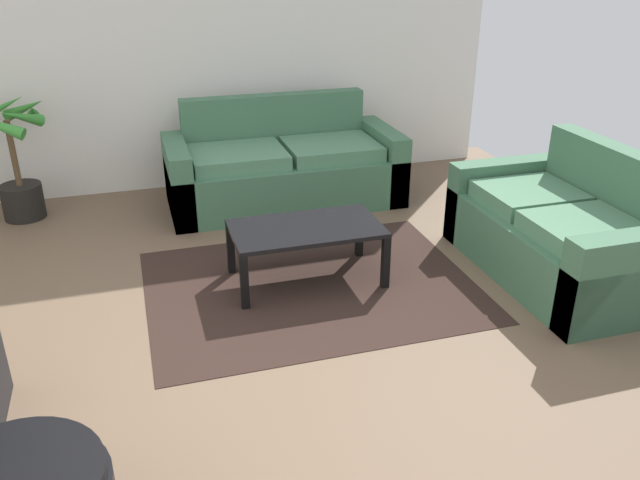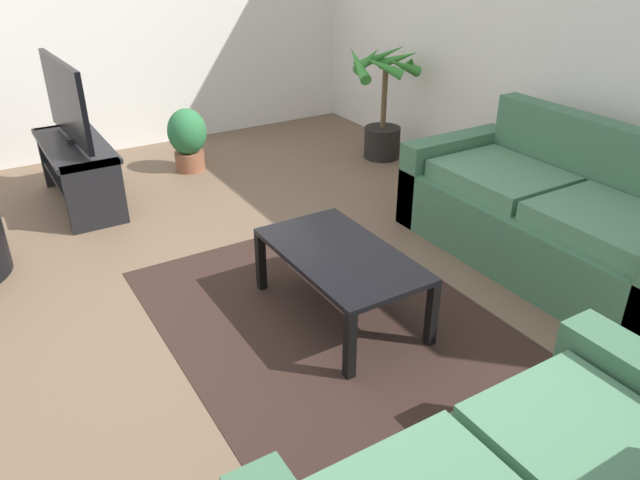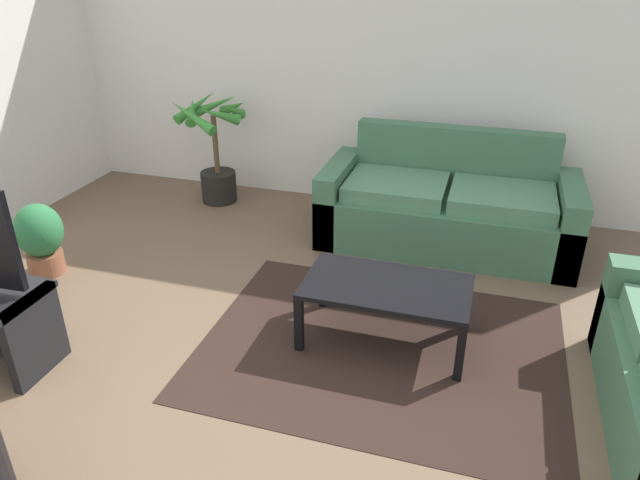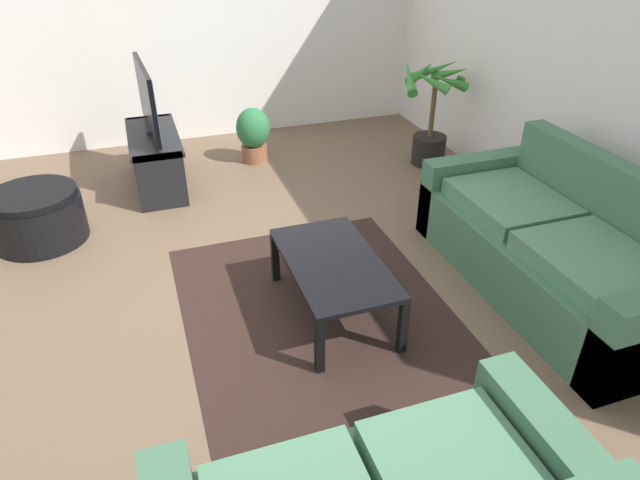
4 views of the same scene
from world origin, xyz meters
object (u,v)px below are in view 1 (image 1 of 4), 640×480
Objects in this scene: couch_main at (283,169)px; potted_palm at (14,161)px; coffee_table at (306,233)px; couch_loveseat at (561,235)px.

potted_palm is at bearing 173.12° from couch_main.
couch_main is 1.52m from coffee_table.
couch_loveseat is at bearing -51.86° from couch_main.
couch_main and couch_loveseat have the same top height.
coffee_table is 0.98× the size of potted_palm.
potted_palm is (-2.01, 1.78, 0.15)m from coffee_table.
potted_palm is at bearing 138.49° from coffee_table.
coffee_table is at bearing -98.02° from couch_main.
couch_main is 1.96× the size of potted_palm.
couch_loveseat reaches higher than coffee_table.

